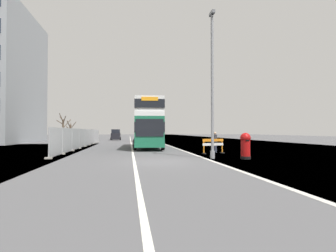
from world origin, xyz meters
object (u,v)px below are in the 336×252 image
at_px(car_oncoming_near, 140,136).
at_px(roadworks_barrier, 213,144).
at_px(car_receding_mid, 116,135).
at_px(double_decker_bus, 148,124).
at_px(red_pillar_postbox, 245,145).
at_px(pedestrian_at_kerb, 215,142).
at_px(lamppost_foreground, 212,89).

bearing_deg(car_oncoming_near, roadworks_barrier, -80.04).
bearing_deg(car_receding_mid, double_decker_bus, -80.09).
relative_size(red_pillar_postbox, car_receding_mid, 0.43).
xyz_separation_m(roadworks_barrier, car_oncoming_near, (-4.64, 26.44, 0.28)).
height_order(car_receding_mid, pedestrian_at_kerb, car_receding_mid).
xyz_separation_m(double_decker_bus, lamppost_foreground, (3.25, -11.68, 1.90)).
bearing_deg(lamppost_foreground, pedestrian_at_kerb, 69.93).
distance_m(car_receding_mid, pedestrian_at_kerb, 34.76).
relative_size(double_decker_bus, car_oncoming_near, 2.55).
bearing_deg(roadworks_barrier, car_receding_mid, 104.83).
xyz_separation_m(red_pillar_postbox, roadworks_barrier, (-0.74, 4.23, -0.17)).
bearing_deg(car_receding_mid, car_oncoming_near, -60.68).
xyz_separation_m(car_receding_mid, pedestrian_at_kerb, (9.59, -33.41, -0.15)).
height_order(red_pillar_postbox, car_receding_mid, car_receding_mid).
distance_m(double_decker_bus, pedestrian_at_kerb, 8.73).
xyz_separation_m(double_decker_bus, red_pillar_postbox, (5.23, -12.18, -1.65)).
bearing_deg(roadworks_barrier, lamppost_foreground, -108.37).
distance_m(red_pillar_postbox, car_oncoming_near, 31.14).
height_order(red_pillar_postbox, roadworks_barrier, red_pillar_postbox).
bearing_deg(car_oncoming_near, pedestrian_at_kerb, -78.61).
relative_size(roadworks_barrier, car_oncoming_near, 0.42).
height_order(car_oncoming_near, car_receding_mid, car_receding_mid).
height_order(roadworks_barrier, car_oncoming_near, car_oncoming_near).
relative_size(roadworks_barrier, car_receding_mid, 0.48).
bearing_deg(roadworks_barrier, car_oncoming_near, 99.96).
bearing_deg(double_decker_bus, red_pillar_postbox, -66.77).
xyz_separation_m(red_pillar_postbox, pedestrian_at_kerb, (-0.25, 5.21, -0.05)).
distance_m(lamppost_foreground, car_receding_mid, 39.08).
relative_size(lamppost_foreground, red_pillar_postbox, 5.73).
height_order(red_pillar_postbox, pedestrian_at_kerb, pedestrian_at_kerb).
xyz_separation_m(lamppost_foreground, pedestrian_at_kerb, (1.72, 4.72, -3.60)).
relative_size(red_pillar_postbox, pedestrian_at_kerb, 0.97).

